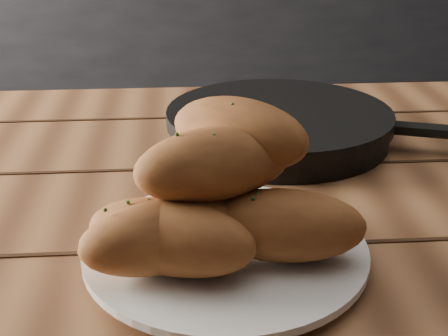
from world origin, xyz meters
TOP-DOWN VIEW (x-y plane):
  - counter at (0.00, 1.70)m, footprint 2.80×0.60m
  - table at (-0.06, -0.57)m, footprint 1.41×0.94m
  - plate at (-0.15, -0.70)m, footprint 0.27×0.27m
  - bread_rolls at (-0.16, -0.70)m, footprint 0.27×0.23m
  - skillet at (-0.05, -0.38)m, footprint 0.45×0.32m

SIDE VIEW (x-z plane):
  - counter at x=0.00m, z-range 0.00..0.90m
  - table at x=-0.06m, z-range 0.28..1.03m
  - plate at x=-0.15m, z-range 0.75..0.77m
  - skillet at x=-0.05m, z-range 0.75..0.80m
  - bread_rolls at x=-0.16m, z-range 0.75..0.89m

